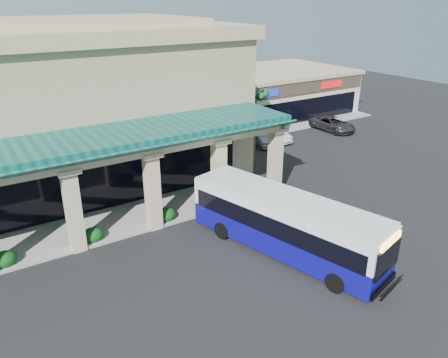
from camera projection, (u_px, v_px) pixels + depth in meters
ground at (247, 252)px, 23.43m from camera, size 110.00×110.00×0.00m
main_building at (16, 108)px, 29.66m from camera, size 30.80×14.80×11.35m
arcade at (55, 193)px, 23.61m from camera, size 30.00×6.20×5.70m
strip_mall at (253, 93)px, 50.08m from camera, size 22.50×12.50×4.90m
palm_0 at (254, 124)px, 34.93m from camera, size 2.40×2.40×6.60m
palm_1 at (243, 119)px, 37.91m from camera, size 2.40×2.40×5.80m
broadleaf_tree at (195, 115)px, 40.98m from camera, size 2.60×2.60×4.81m
transit_bus at (285, 225)px, 22.88m from camera, size 5.47×11.86×3.23m
pedestrian at (331, 216)px, 25.26m from camera, size 0.64×0.80×1.93m
car_silver at (263, 136)px, 40.46m from camera, size 3.06×4.88×1.55m
car_white at (273, 134)px, 41.27m from camera, size 1.51×4.22×1.39m
car_gray at (332, 124)px, 44.50m from camera, size 2.38×5.09×1.41m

